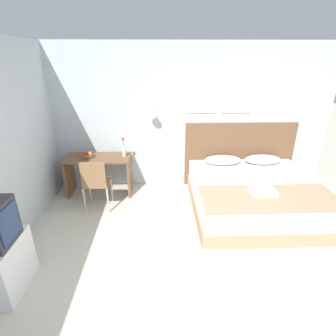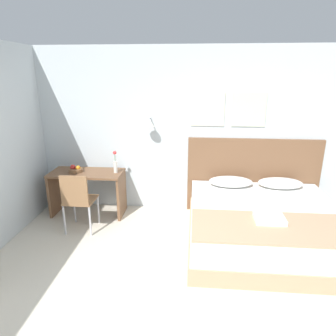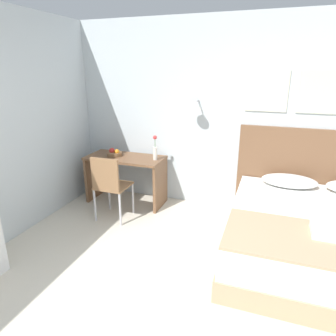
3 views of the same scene
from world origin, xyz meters
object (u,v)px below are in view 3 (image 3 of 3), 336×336
folded_towel_near_foot (332,232)px  headboard (320,177)px  bed (326,240)px  desk_chair (110,183)px  pillow_left (289,181)px  desk (126,171)px  flower_vase (155,150)px  fruit_bowl (114,153)px

folded_towel_near_foot → headboard: bearing=87.9°
bed → desk_chair: 2.62m
pillow_left → desk_chair: desk_chair is taller
folded_towel_near_foot → desk: size_ratio=0.30×
headboard → flower_vase: (-2.20, -0.30, 0.24)m
headboard → desk_chair: 2.76m
desk → fruit_bowl: bearing=-176.9°
pillow_left → fruit_bowl: size_ratio=3.05×
fruit_bowl → desk: bearing=3.1°
bed → headboard: headboard is taller
headboard → folded_towel_near_foot: 1.44m
folded_towel_near_foot → desk_chair: desk_chair is taller
folded_towel_near_foot → flower_vase: bearing=152.1°
bed → folded_towel_near_foot: (-0.05, -0.43, 0.33)m
desk → desk_chair: desk_chair is taller
folded_towel_near_foot → desk_chair: 2.60m
headboard → desk_chair: bearing=-160.4°
pillow_left → desk_chair: (-2.22, -0.66, -0.08)m
headboard → desk: 2.70m
desk → pillow_left: bearing=1.3°
bed → flower_vase: size_ratio=5.62×
desk_chair → fruit_bowl: (-0.25, 0.60, 0.23)m
desk → desk_chair: size_ratio=1.28×
pillow_left → folded_towel_near_foot: pillow_left is taller
bed → folded_towel_near_foot: 0.54m
desk_chair → flower_vase: (0.40, 0.62, 0.33)m
headboard → folded_towel_near_foot: headboard is taller
bed → folded_towel_near_foot: size_ratio=5.75×
pillow_left → desk: 2.30m
bed → folded_towel_near_foot: bearing=-97.0°
desk → desk_chair: bearing=-82.9°
bed → desk_chair: bearing=178.2°
fruit_bowl → flower_vase: bearing=1.7°
bed → fruit_bowl: (-2.85, 0.69, 0.50)m
bed → desk: size_ratio=1.73×
bed → flower_vase: (-2.20, 0.70, 0.60)m
bed → pillow_left: (-0.38, 0.75, 0.35)m
pillow_left → fruit_bowl: fruit_bowl is taller
fruit_bowl → headboard: bearing=6.5°
folded_towel_near_foot → desk_chair: bearing=168.6°
folded_towel_near_foot → fruit_bowl: (-2.80, 1.12, 0.17)m
desk_chair → flower_vase: bearing=57.1°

